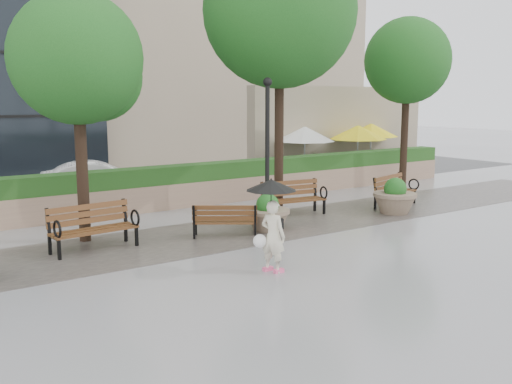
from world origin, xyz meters
TOP-DOWN VIEW (x-y plane):
  - ground at (0.00, 0.00)m, footprint 100.00×100.00m
  - cobble_strip at (0.00, 3.00)m, footprint 28.00×3.20m
  - hedge_wall at (0.00, 7.00)m, footprint 24.00×0.80m
  - cafe_wall at (9.50, 10.00)m, footprint 10.00×0.60m
  - cafe_hedge at (9.00, 7.80)m, footprint 8.00×0.50m
  - asphalt_street at (0.00, 11.00)m, footprint 40.00×7.00m
  - bench_1 at (-4.48, 3.26)m, footprint 2.03×0.96m
  - bench_2 at (-1.33, 2.61)m, footprint 1.67×1.43m
  - bench_3 at (1.79, 3.76)m, footprint 2.00×1.04m
  - bench_4 at (5.40, 3.00)m, footprint 1.99×1.22m
  - planter_left at (-0.02, 2.60)m, footprint 1.19×1.19m
  - planter_right at (4.50, 2.23)m, footprint 1.31×1.31m
  - lamppost at (0.31, 3.07)m, footprint 0.28×0.28m
  - tree_0 at (-4.21, 4.33)m, footprint 3.25×3.12m
  - tree_1 at (2.02, 4.69)m, footprint 4.58×4.58m
  - tree_2 at (8.96, 5.73)m, footprint 3.39×3.29m
  - patio_umb_white at (6.53, 9.00)m, footprint 2.50×2.50m
  - patio_umb_yellow_a at (9.15, 8.53)m, footprint 2.50×2.50m
  - patio_umb_yellow_b at (10.94, 9.48)m, footprint 2.50×2.50m
  - car_right at (-1.89, 10.30)m, footprint 4.07×2.26m
  - pedestrian at (-2.07, -0.38)m, footprint 1.02×1.02m

SIDE VIEW (x-z plane):
  - ground at x=0.00m, z-range 0.00..0.00m
  - asphalt_street at x=0.00m, z-range 0.00..0.00m
  - cobble_strip at x=0.00m, z-range 0.00..0.01m
  - bench_2 at x=-1.33m, z-range -0.17..0.69m
  - bench_4 at x=5.40m, z-range -0.20..0.80m
  - bench_3 at x=1.79m, z-range -0.21..0.82m
  - bench_1 at x=-4.48m, z-range -0.21..0.84m
  - planter_left at x=-0.02m, z-range -0.11..0.89m
  - planter_right at x=4.50m, z-range -0.12..0.98m
  - cafe_hedge at x=9.00m, z-range 0.00..0.90m
  - car_right at x=-1.89m, z-range 0.00..1.27m
  - hedge_wall at x=0.00m, z-range -0.01..1.34m
  - pedestrian at x=-2.07m, z-range 0.21..2.09m
  - lamppost at x=0.31m, z-range -0.24..3.78m
  - patio_umb_white at x=6.53m, z-range 0.84..3.14m
  - patio_umb_yellow_a at x=9.15m, z-range 0.84..3.14m
  - patio_umb_yellow_b at x=10.94m, z-range 0.84..3.14m
  - cafe_wall at x=9.50m, z-range 0.00..4.00m
  - tree_0 at x=-4.21m, z-range 1.30..7.26m
  - tree_2 at x=8.96m, z-range 1.49..8.03m
  - tree_1 at x=2.02m, z-range 1.72..10.05m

